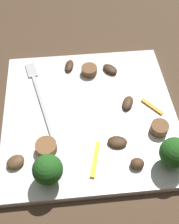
% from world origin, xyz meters
% --- Properties ---
extents(ground_plane, '(1.40, 1.40, 0.00)m').
position_xyz_m(ground_plane, '(0.00, 0.00, 0.00)').
color(ground_plane, '#4C3826').
extents(plate, '(0.29, 0.29, 0.01)m').
position_xyz_m(plate, '(0.00, 0.00, 0.01)').
color(plate, white).
rests_on(plate, ground_plane).
extents(fork, '(0.18, 0.05, 0.00)m').
position_xyz_m(fork, '(0.05, 0.09, 0.01)').
color(fork, silver).
rests_on(fork, plate).
extents(broccoli_floret_0, '(0.04, 0.04, 0.05)m').
position_xyz_m(broccoli_floret_0, '(-0.10, -0.11, 0.04)').
color(broccoli_floret_0, '#296420').
rests_on(broccoli_floret_0, plate).
extents(broccoli_floret_1, '(0.04, 0.04, 0.05)m').
position_xyz_m(broccoli_floret_1, '(-0.11, 0.07, 0.04)').
color(broccoli_floret_1, '#296420').
rests_on(broccoli_floret_1, plate).
extents(sausage_slice_0, '(0.04, 0.04, 0.02)m').
position_xyz_m(sausage_slice_0, '(-0.05, -0.11, 0.02)').
color(sausage_slice_0, brown).
rests_on(sausage_slice_0, plate).
extents(sausage_slice_1, '(0.04, 0.04, 0.02)m').
position_xyz_m(sausage_slice_1, '(-0.07, 0.07, 0.02)').
color(sausage_slice_1, brown).
rests_on(sausage_slice_1, plate).
extents(sausage_slice_2, '(0.04, 0.04, 0.01)m').
position_xyz_m(sausage_slice_2, '(0.09, -0.01, 0.02)').
color(sausage_slice_2, brown).
rests_on(sausage_slice_2, plate).
extents(mushroom_0, '(0.03, 0.03, 0.01)m').
position_xyz_m(mushroom_0, '(-0.08, 0.12, 0.02)').
color(mushroom_0, brown).
rests_on(mushroom_0, plate).
extents(mushroom_1, '(0.03, 0.03, 0.01)m').
position_xyz_m(mushroom_1, '(-0.06, -0.04, 0.02)').
color(mushroom_1, '#422B19').
rests_on(mushroom_1, plate).
extents(mushroom_2, '(0.04, 0.03, 0.01)m').
position_xyz_m(mushroom_2, '(0.01, -0.07, 0.02)').
color(mushroom_2, '#4C331E').
rests_on(mushroom_2, plate).
extents(mushroom_3, '(0.04, 0.03, 0.01)m').
position_xyz_m(mushroom_3, '(0.09, -0.05, 0.02)').
color(mushroom_3, '#422B19').
rests_on(mushroom_3, plate).
extents(mushroom_4, '(0.03, 0.02, 0.01)m').
position_xyz_m(mushroom_4, '(0.11, 0.03, 0.02)').
color(mushroom_4, '#422B19').
rests_on(mushroom_4, plate).
extents(mushroom_5, '(0.02, 0.02, 0.01)m').
position_xyz_m(mushroom_5, '(-0.10, -0.06, 0.02)').
color(mushroom_5, '#4C331E').
rests_on(mushroom_5, plate).
extents(pepper_strip_0, '(0.04, 0.03, 0.00)m').
position_xyz_m(pepper_strip_0, '(0.00, -0.11, 0.01)').
color(pepper_strip_0, orange).
rests_on(pepper_strip_0, plate).
extents(pepper_strip_1, '(0.06, 0.02, 0.00)m').
position_xyz_m(pepper_strip_1, '(-0.09, -0.00, 0.02)').
color(pepper_strip_1, yellow).
rests_on(pepper_strip_1, plate).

